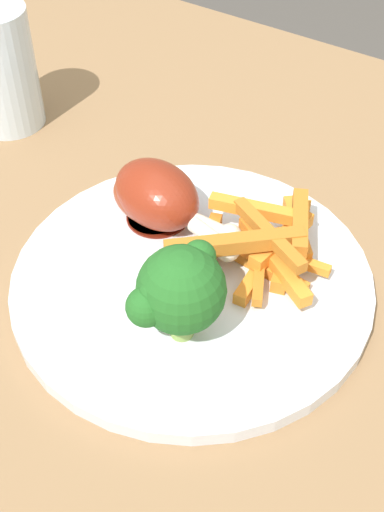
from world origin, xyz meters
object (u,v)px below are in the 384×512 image
Objects in this scene: chicken_drumstick_far at (158,202)px; chicken_drumstick_near at (160,197)px; dinner_plate at (192,280)px; dining_table at (212,379)px; broccoli_floret_front at (175,288)px; carrot_fries_pile at (265,245)px; water_glass at (0,69)px.

chicken_drumstick_near is at bearing 57.50° from chicken_drumstick_far.
chicken_drumstick_far is (-0.06, 0.04, 0.03)m from dinner_plate.
dining_table is 16.78× the size of broccoli_floret_front.
dinner_plate is 2.04× the size of chicken_drumstick_near.
carrot_fries_pile reaches higher than dining_table.
chicken_drumstick_far is at bearing 151.93° from dining_table.
chicken_drumstick_near is (-0.09, -0.00, 0.01)m from carrot_fries_pile.
chicken_drumstick_near reaches higher than chicken_drumstick_far.
broccoli_floret_front is (0.02, -0.05, 0.05)m from dinner_plate.
dining_table is at bearing -17.21° from water_glass.
dining_table is 0.16m from chicken_drumstick_far.
carrot_fries_pile is (0.02, 0.09, -0.03)m from broccoli_floret_front.
chicken_drumstick_far is (-0.00, -0.00, -0.00)m from chicken_drumstick_near.
dining_table is 0.16m from chicken_drumstick_near.
broccoli_floret_front is at bearing -24.76° from water_glass.
dinner_plate is 2.30× the size of chicken_drumstick_far.
dinner_plate is at bearing -33.74° from chicken_drumstick_near.
chicken_drumstick_near is (-0.08, 0.09, -0.02)m from broccoli_floret_front.
broccoli_floret_front is at bearing -48.26° from chicken_drumstick_far.
dining_table is 10.76× the size of water_glass.
chicken_drumstick_near is 0.22m from water_glass.
dining_table is 10.54× the size of chicken_drumstick_far.
water_glass is at bearing 172.11° from carrot_fries_pile.
broccoli_floret_front reaches higher than carrot_fries_pile.
dinner_plate is 0.07m from chicken_drumstick_far.
water_glass is (-0.30, 0.14, 0.00)m from broccoli_floret_front.
chicken_drumstick_far reaches higher than carrot_fries_pile.
chicken_drumstick_far reaches higher than dining_table.
water_glass reaches higher than chicken_drumstick_far.
dining_table is 0.35m from water_glass.
carrot_fries_pile reaches higher than dinner_plate.
chicken_drumstick_near reaches higher than dining_table.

